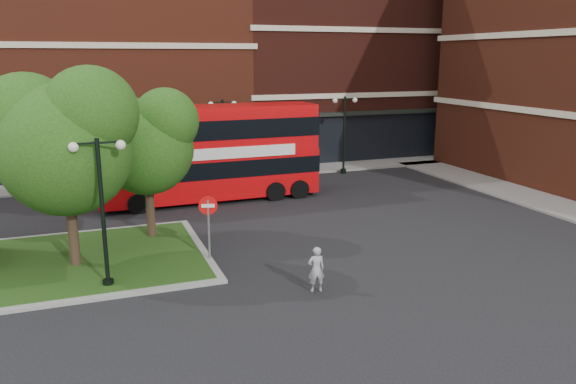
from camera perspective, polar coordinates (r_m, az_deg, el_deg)
name	(u,v)px	position (r m, az deg, el deg)	size (l,w,h in m)	color
ground	(268,269)	(20.46, -2.04, -7.81)	(120.00, 120.00, 0.00)	black
pavement_far	(186,178)	(35.88, -10.34, 1.46)	(44.00, 3.00, 0.12)	slate
pavement_side	(573,211)	(31.01, 26.98, -1.74)	(3.00, 28.00, 0.12)	slate
terrace_far_left	(43,64)	(42.16, -23.63, 11.85)	(26.00, 12.00, 14.00)	maroon
terrace_far_right	(339,50)	(46.58, 5.20, 14.19)	(18.00, 12.00, 16.00)	#471911
traffic_island	(32,267)	(22.46, -24.55, -6.92)	(12.60, 7.60, 0.15)	gray
tree_island_west	(61,136)	(20.87, -22.05, 5.25)	(5.40, 4.71, 7.21)	#2D2116
tree_island_east	(144,139)	(23.51, -14.43, 5.29)	(4.46, 3.90, 6.29)	#2D2116
lamp_island	(102,206)	(18.89, -18.37, -1.33)	(1.72, 0.36, 5.00)	black
lamp_far_left	(223,136)	(33.87, -6.59, 5.63)	(1.72, 0.36, 5.00)	black
lamp_far_right	(344,130)	(36.58, 5.74, 6.24)	(1.72, 0.36, 5.00)	black
bus	(209,147)	(29.69, -8.02, 4.57)	(11.54, 2.85, 4.39)	#C4070B
woman	(316,269)	(18.35, 2.88, -7.84)	(0.56, 0.37, 1.53)	#9A9A9D
car_silver	(121,177)	(33.57, -16.64, 1.47)	(1.77, 4.39, 1.50)	#9EA0A5
car_white	(234,167)	(35.91, -5.52, 2.59)	(1.38, 3.97, 1.31)	white
no_entry_sign	(208,215)	(20.82, -8.10, -2.36)	(0.69, 0.21, 2.51)	slate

